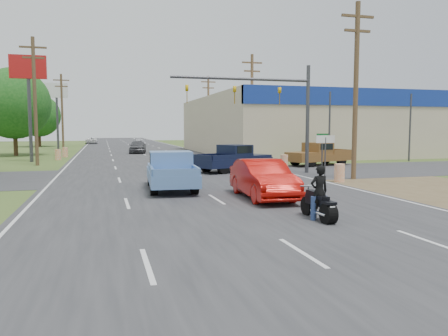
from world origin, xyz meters
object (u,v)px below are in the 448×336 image
object	(u,v)px
motorcycle	(320,206)
distant_car_silver	(139,142)
navy_pickup	(235,158)
red_convertible	(263,179)
brown_pickup	(317,154)
distant_car_white	(92,140)
blue_pickup	(171,170)
distant_car_grey	(138,147)
rider	(319,195)

from	to	relation	value
motorcycle	distant_car_silver	size ratio (longest dim) A/B	0.48
navy_pickup	distant_car_silver	bearing A→B (deg)	158.80
red_convertible	brown_pickup	world-z (taller)	brown_pickup
brown_pickup	distant_car_white	size ratio (longest dim) A/B	1.27
blue_pickup	distant_car_grey	distance (m)	31.66
blue_pickup	brown_pickup	bearing A→B (deg)	41.95
blue_pickup	brown_pickup	size ratio (longest dim) A/B	0.97
red_convertible	blue_pickup	xyz separation A→B (m)	(-3.31, 3.76, 0.12)
motorcycle	navy_pickup	xyz separation A→B (m)	(2.06, 15.97, 0.46)
motorcycle	rider	xyz separation A→B (m)	(-0.00, 0.05, 0.37)
red_convertible	rider	bearing A→B (deg)	-85.53
navy_pickup	distant_car_silver	size ratio (longest dim) A/B	1.36
red_convertible	navy_pickup	distance (m)	11.54
motorcycle	distant_car_silver	distance (m)	60.77
navy_pickup	blue_pickup	bearing A→B (deg)	-61.04
distant_car_silver	rider	bearing A→B (deg)	-91.19
brown_pickup	distant_car_white	world-z (taller)	brown_pickup
navy_pickup	distant_car_white	world-z (taller)	navy_pickup
navy_pickup	brown_pickup	distance (m)	8.15
navy_pickup	red_convertible	bearing A→B (deg)	-35.97
red_convertible	distant_car_white	distance (m)	70.86
blue_pickup	navy_pickup	distance (m)	9.37
red_convertible	blue_pickup	world-z (taller)	blue_pickup
rider	navy_pickup	distance (m)	16.06
rider	navy_pickup	world-z (taller)	navy_pickup
rider	navy_pickup	bearing A→B (deg)	-99.19
blue_pickup	distant_car_white	xyz separation A→B (m)	(-5.17, 66.59, -0.29)
red_convertible	distant_car_white	world-z (taller)	red_convertible
brown_pickup	distant_car_silver	bearing A→B (deg)	-2.88
brown_pickup	distant_car_white	bearing A→B (deg)	1.16
brown_pickup	distant_car_silver	distance (m)	43.28
blue_pickup	distant_car_silver	size ratio (longest dim) A/B	1.31
distant_car_grey	distant_car_white	world-z (taller)	distant_car_grey
rider	red_convertible	bearing A→B (deg)	-89.72
blue_pickup	brown_pickup	world-z (taller)	blue_pickup
motorcycle	distant_car_white	world-z (taller)	distant_car_white
rider	brown_pickup	size ratio (longest dim) A/B	0.28
distant_car_grey	motorcycle	bearing A→B (deg)	-79.29
rider	brown_pickup	distance (m)	21.10
brown_pickup	blue_pickup	bearing A→B (deg)	111.25
distant_car_silver	distant_car_grey	bearing A→B (deg)	-97.05
distant_car_grey	distant_car_silver	bearing A→B (deg)	91.82
red_convertible	distant_car_silver	xyz separation A→B (m)	(-0.62, 56.11, -0.18)
distant_car_grey	distant_car_silver	size ratio (longest dim) A/B	1.07
blue_pickup	distant_car_silver	distance (m)	52.42
blue_pickup	brown_pickup	xyz separation A→B (m)	(13.19, 10.37, -0.01)
distant_car_silver	brown_pickup	bearing A→B (deg)	-77.89
motorcycle	blue_pickup	bearing A→B (deg)	110.65
blue_pickup	distant_car_white	size ratio (longest dim) A/B	1.23
red_convertible	navy_pickup	xyz separation A→B (m)	(2.23, 11.33, 0.11)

